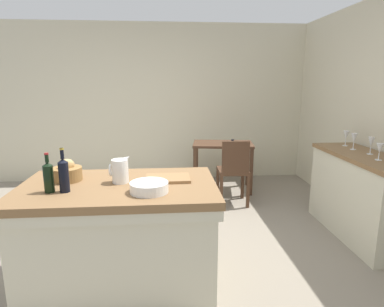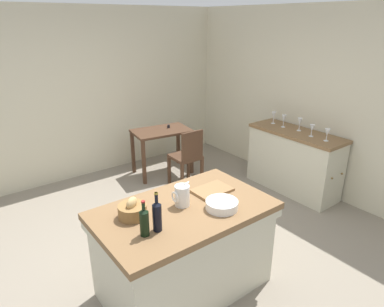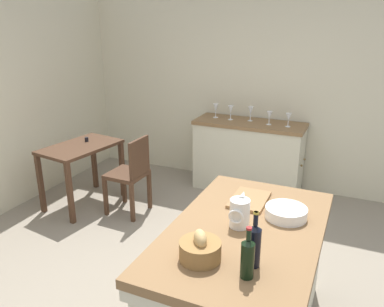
{
  "view_description": "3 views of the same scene",
  "coord_description": "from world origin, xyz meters",
  "px_view_note": "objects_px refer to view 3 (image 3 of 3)",
  "views": [
    {
      "loc": [
        0.17,
        -3.0,
        1.66
      ],
      "look_at": [
        0.43,
        0.14,
        0.96
      ],
      "focal_mm": 30.5,
      "sensor_mm": 36.0,
      "label": 1
    },
    {
      "loc": [
        -1.71,
        -2.63,
        2.4
      ],
      "look_at": [
        0.45,
        0.23,
        0.98
      ],
      "focal_mm": 32.08,
      "sensor_mm": 36.0,
      "label": 2
    },
    {
      "loc": [
        -2.35,
        -1.1,
        2.15
      ],
      "look_at": [
        0.49,
        0.17,
        1.06
      ],
      "focal_mm": 36.46,
      "sensor_mm": 36.0,
      "label": 3
    }
  ],
  "objects_px": {
    "pitcher": "(240,213)",
    "wine_glass_right": "(231,110)",
    "island_table": "(243,281)",
    "wine_bottle_dark": "(254,244)",
    "side_cabinet": "(248,156)",
    "wine_glass_far_left": "(289,118)",
    "wine_bottle_amber": "(248,257)",
    "bread_basket": "(200,249)",
    "writing_desk": "(81,155)",
    "wooden_chair": "(131,173)",
    "wash_bowl": "(286,213)",
    "wine_glass_left": "(269,116)",
    "wine_glass_far_right": "(216,108)",
    "cutting_board": "(249,200)",
    "wine_glass_middle": "(251,111)"
  },
  "relations": [
    {
      "from": "wine_glass_left",
      "to": "wine_glass_right",
      "type": "bearing_deg",
      "value": 85.36
    },
    {
      "from": "wine_glass_far_right",
      "to": "wine_glass_far_left",
      "type": "bearing_deg",
      "value": -94.42
    },
    {
      "from": "wash_bowl",
      "to": "wine_glass_far_left",
      "type": "distance_m",
      "value": 2.23
    },
    {
      "from": "island_table",
      "to": "wine_glass_right",
      "type": "distance_m",
      "value": 2.71
    },
    {
      "from": "side_cabinet",
      "to": "wine_glass_far_left",
      "type": "distance_m",
      "value": 0.74
    },
    {
      "from": "wine_glass_right",
      "to": "wine_bottle_dark",
      "type": "bearing_deg",
      "value": -159.0
    },
    {
      "from": "wine_glass_far_right",
      "to": "bread_basket",
      "type": "bearing_deg",
      "value": -160.87
    },
    {
      "from": "writing_desk",
      "to": "wooden_chair",
      "type": "distance_m",
      "value": 0.67
    },
    {
      "from": "bread_basket",
      "to": "wine_bottle_amber",
      "type": "relative_size",
      "value": 0.81
    },
    {
      "from": "cutting_board",
      "to": "wine_glass_far_left",
      "type": "distance_m",
      "value": 2.05
    },
    {
      "from": "side_cabinet",
      "to": "wash_bowl",
      "type": "xyz_separation_m",
      "value": [
        -2.21,
        -0.89,
        0.45
      ]
    },
    {
      "from": "pitcher",
      "to": "wash_bowl",
      "type": "bearing_deg",
      "value": -46.56
    },
    {
      "from": "cutting_board",
      "to": "wine_glass_left",
      "type": "height_order",
      "value": "wine_glass_left"
    },
    {
      "from": "wooden_chair",
      "to": "bread_basket",
      "type": "height_order",
      "value": "bread_basket"
    },
    {
      "from": "pitcher",
      "to": "wash_bowl",
      "type": "height_order",
      "value": "pitcher"
    },
    {
      "from": "pitcher",
      "to": "wine_glass_middle",
      "type": "bearing_deg",
      "value": 14.43
    },
    {
      "from": "island_table",
      "to": "wine_bottle_amber",
      "type": "bearing_deg",
      "value": -162.85
    },
    {
      "from": "wine_bottle_dark",
      "to": "wine_glass_right",
      "type": "xyz_separation_m",
      "value": [
        2.84,
        1.09,
        0.04
      ]
    },
    {
      "from": "wine_glass_left",
      "to": "wine_glass_right",
      "type": "height_order",
      "value": "wine_glass_right"
    },
    {
      "from": "pitcher",
      "to": "wash_bowl",
      "type": "relative_size",
      "value": 0.82
    },
    {
      "from": "wine_glass_far_right",
      "to": "island_table",
      "type": "bearing_deg",
      "value": -155.29
    },
    {
      "from": "island_table",
      "to": "wine_glass_far_left",
      "type": "distance_m",
      "value": 2.51
    },
    {
      "from": "island_table",
      "to": "wine_bottle_dark",
      "type": "height_order",
      "value": "wine_bottle_dark"
    },
    {
      "from": "wine_glass_left",
      "to": "pitcher",
      "type": "bearing_deg",
      "value": -170.93
    },
    {
      "from": "wine_bottle_amber",
      "to": "wine_glass_far_left",
      "type": "relative_size",
      "value": 1.78
    },
    {
      "from": "wash_bowl",
      "to": "wine_glass_far_right",
      "type": "distance_m",
      "value": 2.64
    },
    {
      "from": "pitcher",
      "to": "wine_bottle_dark",
      "type": "xyz_separation_m",
      "value": [
        -0.37,
        -0.2,
        0.03
      ]
    },
    {
      "from": "wine_bottle_dark",
      "to": "wine_glass_left",
      "type": "xyz_separation_m",
      "value": [
        2.8,
        0.58,
        0.02
      ]
    },
    {
      "from": "cutting_board",
      "to": "wine_glass_left",
      "type": "bearing_deg",
      "value": 9.6
    },
    {
      "from": "pitcher",
      "to": "wine_glass_right",
      "type": "xyz_separation_m",
      "value": [
        2.47,
        0.89,
        0.07
      ]
    },
    {
      "from": "writing_desk",
      "to": "wine_glass_left",
      "type": "bearing_deg",
      "value": -58.36
    },
    {
      "from": "island_table",
      "to": "wash_bowl",
      "type": "xyz_separation_m",
      "value": [
        0.25,
        -0.21,
        0.44
      ]
    },
    {
      "from": "cutting_board",
      "to": "wine_glass_far_right",
      "type": "bearing_deg",
      "value": 26.72
    },
    {
      "from": "wash_bowl",
      "to": "wine_glass_middle",
      "type": "height_order",
      "value": "wine_glass_middle"
    },
    {
      "from": "island_table",
      "to": "wine_glass_far_right",
      "type": "xyz_separation_m",
      "value": [
        2.51,
        1.15,
        0.57
      ]
    },
    {
      "from": "island_table",
      "to": "pitcher",
      "type": "distance_m",
      "value": 0.5
    },
    {
      "from": "pitcher",
      "to": "wine_glass_left",
      "type": "height_order",
      "value": "pitcher"
    },
    {
      "from": "island_table",
      "to": "wine_glass_far_left",
      "type": "bearing_deg",
      "value": 4.78
    },
    {
      "from": "wine_glass_left",
      "to": "wine_glass_middle",
      "type": "height_order",
      "value": "wine_glass_middle"
    },
    {
      "from": "writing_desk",
      "to": "wine_bottle_dark",
      "type": "relative_size",
      "value": 2.98
    },
    {
      "from": "pitcher",
      "to": "wine_bottle_amber",
      "type": "bearing_deg",
      "value": -158.25
    },
    {
      "from": "writing_desk",
      "to": "wine_bottle_amber",
      "type": "relative_size",
      "value": 3.33
    },
    {
      "from": "cutting_board",
      "to": "island_table",
      "type": "bearing_deg",
      "value": -167.26
    },
    {
      "from": "side_cabinet",
      "to": "bread_basket",
      "type": "xyz_separation_m",
      "value": [
        -2.89,
        -0.54,
        0.48
      ]
    },
    {
      "from": "wine_glass_left",
      "to": "wine_glass_far_right",
      "type": "height_order",
      "value": "wine_glass_far_right"
    },
    {
      "from": "writing_desk",
      "to": "wine_bottle_dark",
      "type": "height_order",
      "value": "wine_bottle_dark"
    },
    {
      "from": "wine_bottle_dark",
      "to": "wine_glass_middle",
      "type": "bearing_deg",
      "value": 16.3
    },
    {
      "from": "wooden_chair",
      "to": "wine_bottle_dark",
      "type": "xyz_separation_m",
      "value": [
        -1.65,
        -1.85,
        0.51
      ]
    },
    {
      "from": "wooden_chair",
      "to": "pitcher",
      "type": "xyz_separation_m",
      "value": [
        -1.28,
        -1.65,
        0.47
      ]
    },
    {
      "from": "bread_basket",
      "to": "wine_glass_right",
      "type": "height_order",
      "value": "wine_glass_right"
    }
  ]
}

